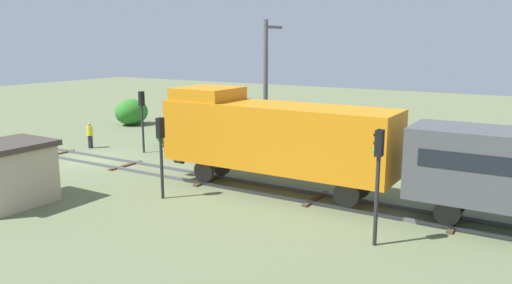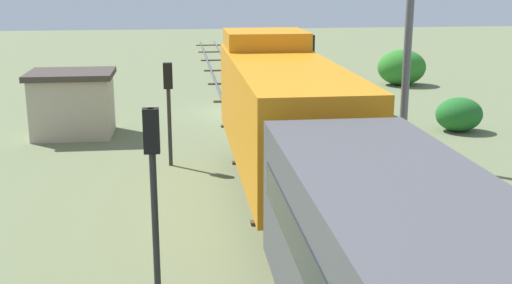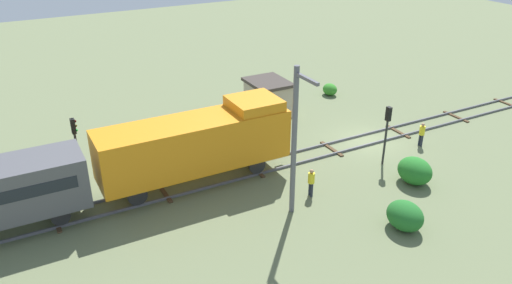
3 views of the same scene
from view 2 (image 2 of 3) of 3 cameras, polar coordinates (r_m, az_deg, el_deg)
ground_plane at (r=31.90m, az=-1.35°, el=2.60°), size 106.46×106.46×0.00m
railway_track at (r=31.88m, az=-1.35°, el=2.72°), size 2.40×70.97×0.16m
locomotive at (r=19.14m, az=2.32°, el=3.05°), size 2.90×11.60×4.60m
traffic_signal_near at (r=30.66m, az=4.87°, el=7.25°), size 0.32×0.34×3.92m
traffic_signal_mid at (r=22.65m, az=-7.79°, el=4.22°), size 0.32×0.34×3.69m
traffic_signal_far at (r=12.97m, az=-9.15°, el=-2.39°), size 0.32×0.34×4.08m
worker_near_track at (r=34.68m, az=2.16°, el=5.23°), size 0.38×0.38×1.70m
worker_by_signal at (r=25.29m, az=9.86°, el=1.54°), size 0.38×0.38×1.70m
catenary_mast at (r=23.38m, az=13.50°, el=8.62°), size 1.94×0.28×8.18m
relay_hut at (r=28.19m, az=-15.97°, el=3.34°), size 3.50×2.90×2.74m
bush_near at (r=35.15m, az=-16.11°, el=3.98°), size 1.39×1.13×1.01m
bush_mid at (r=31.65m, az=9.54°, el=3.77°), size 2.19×1.79×1.59m
bush_far at (r=29.32m, az=17.60°, el=2.35°), size 2.05×1.68×1.49m
bush_back at (r=41.17m, az=12.82°, el=6.49°), size 3.02×2.47×2.20m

